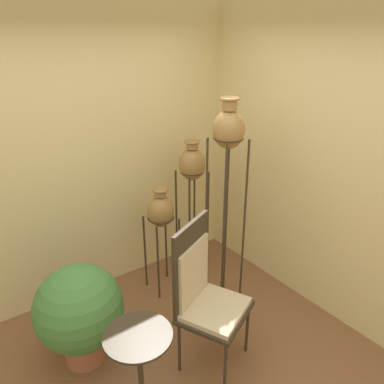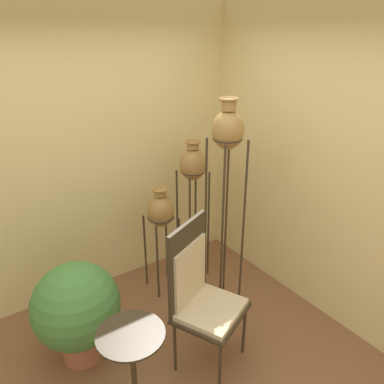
# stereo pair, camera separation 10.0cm
# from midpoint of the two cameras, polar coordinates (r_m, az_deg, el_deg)

# --- Properties ---
(wall_back) EXTENTS (7.20, 0.06, 2.70)m
(wall_back) POSITION_cam_midpoint_polar(r_m,az_deg,el_deg) (3.53, -17.78, 4.55)
(wall_back) COLOR beige
(wall_back) RESTS_ON ground_plane
(wall_right) EXTENTS (0.06, 7.20, 2.70)m
(wall_right) POSITION_cam_midpoint_polar(r_m,az_deg,el_deg) (3.27, 21.68, 2.50)
(wall_right) COLOR beige
(wall_right) RESTS_ON ground_plane
(vase_stand_tall) EXTENTS (0.26, 0.26, 1.95)m
(vase_stand_tall) POSITION_cam_midpoint_polar(r_m,az_deg,el_deg) (3.06, 4.63, 8.06)
(vase_stand_tall) COLOR #382D1E
(vase_stand_tall) RESTS_ON ground_plane
(vase_stand_medium) EXTENTS (0.26, 0.26, 1.48)m
(vase_stand_medium) POSITION_cam_midpoint_polar(r_m,az_deg,el_deg) (3.62, -0.78, 3.63)
(vase_stand_medium) COLOR #382D1E
(vase_stand_medium) RESTS_ON ground_plane
(vase_stand_short) EXTENTS (0.27, 0.27, 1.09)m
(vase_stand_short) POSITION_cam_midpoint_polar(r_m,az_deg,el_deg) (3.54, -5.59, -3.18)
(vase_stand_short) COLOR #382D1E
(vase_stand_short) RESTS_ON ground_plane
(chair) EXTENTS (0.64, 0.61, 1.18)m
(chair) POSITION_cam_midpoint_polar(r_m,az_deg,el_deg) (2.88, 0.79, -14.79)
(chair) COLOR #382D1E
(chair) RESTS_ON ground_plane
(side_table) EXTENTS (0.42, 0.42, 0.74)m
(side_table) POSITION_cam_midpoint_polar(r_m,az_deg,el_deg) (2.58, -9.17, -24.08)
(side_table) COLOR #382D1E
(side_table) RESTS_ON ground_plane
(potted_plant) EXTENTS (0.67, 0.67, 0.84)m
(potted_plant) POSITION_cam_midpoint_polar(r_m,az_deg,el_deg) (3.09, -17.70, -16.92)
(potted_plant) COLOR #B26647
(potted_plant) RESTS_ON ground_plane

